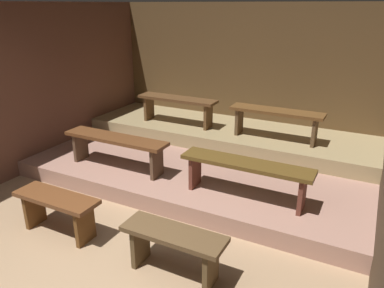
{
  "coord_description": "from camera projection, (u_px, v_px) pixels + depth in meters",
  "views": [
    {
      "loc": [
        2.25,
        -1.81,
        2.46
      ],
      "look_at": [
        -0.21,
        2.95,
        0.43
      ],
      "focal_mm": 34.66,
      "sensor_mm": 36.0,
      "label": 1
    }
  ],
  "objects": [
    {
      "name": "bench_floor_left",
      "position": [
        57.0,
        205.0,
        4.13
      ],
      "size": [
        1.01,
        0.34,
        0.47
      ],
      "color": "brown",
      "rests_on": "ground"
    },
    {
      "name": "wall_left",
      "position": [
        46.0,
        85.0,
        5.87
      ],
      "size": [
        0.06,
        5.39,
        2.49
      ],
      "primitive_type": "cube",
      "color": "brown",
      "rests_on": "ground"
    },
    {
      "name": "platform_lower",
      "position": [
        207.0,
        162.0,
        5.85
      ],
      "size": [
        4.89,
        3.06,
        0.23
      ],
      "primitive_type": "cube",
      "color": "#9F7464",
      "rests_on": "ground"
    },
    {
      "name": "bench_lower_right",
      "position": [
        246.0,
        169.0,
        4.43
      ],
      "size": [
        1.6,
        0.34,
        0.47
      ],
      "color": "#543C18",
      "rests_on": "platform_lower"
    },
    {
      "name": "bench_middle_left",
      "position": [
        177.0,
        103.0,
        6.49
      ],
      "size": [
        1.44,
        0.34,
        0.47
      ],
      "color": "#54361D",
      "rests_on": "platform_middle"
    },
    {
      "name": "bench_middle_right",
      "position": [
        276.0,
        116.0,
        5.74
      ],
      "size": [
        1.44,
        0.34,
        0.47
      ],
      "color": "brown",
      "rests_on": "platform_middle"
    },
    {
      "name": "ground",
      "position": [
        184.0,
        192.0,
        5.26
      ],
      "size": [
        5.69,
        5.39,
        0.08
      ],
      "primitive_type": "cube",
      "color": "#9E7E5C"
    },
    {
      "name": "bench_lower_left",
      "position": [
        116.0,
        143.0,
        5.26
      ],
      "size": [
        1.6,
        0.34,
        0.47
      ],
      "color": "brown",
      "rests_on": "platform_lower"
    },
    {
      "name": "platform_middle",
      "position": [
        227.0,
        133.0,
        6.46
      ],
      "size": [
        4.89,
        1.39,
        0.23
      ],
      "primitive_type": "cube",
      "color": "#9D885D",
      "rests_on": "platform_lower"
    },
    {
      "name": "wall_back",
      "position": [
        244.0,
        75.0,
        6.74
      ],
      "size": [
        5.69,
        0.06,
        2.49
      ],
      "primitive_type": "cube",
      "color": "brown",
      "rests_on": "ground"
    },
    {
      "name": "bench_floor_right",
      "position": [
        174.0,
        243.0,
        3.49
      ],
      "size": [
        1.01,
        0.34,
        0.47
      ],
      "color": "brown",
      "rests_on": "ground"
    }
  ]
}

